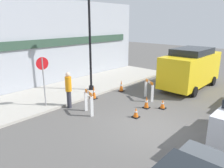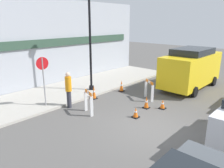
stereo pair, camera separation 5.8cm
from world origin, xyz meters
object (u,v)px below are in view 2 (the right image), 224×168
at_px(stop_sign, 43,74).
at_px(person_worker, 68,89).
at_px(streetlamp_post, 90,26).
at_px(work_van, 191,67).

distance_m(stop_sign, person_worker, 1.38).
distance_m(streetlamp_post, work_van, 6.77).
xyz_separation_m(streetlamp_post, person_worker, (-2.50, -1.13, -2.88)).
bearing_deg(streetlamp_post, stop_sign, -175.25).
height_order(streetlamp_post, person_worker, streetlamp_post).
bearing_deg(streetlamp_post, work_van, -40.38).
xyz_separation_m(streetlamp_post, stop_sign, (-3.29, -0.27, -2.14)).
relative_size(streetlamp_post, person_worker, 3.28).
bearing_deg(work_van, person_worker, 157.98).
height_order(stop_sign, person_worker, stop_sign).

